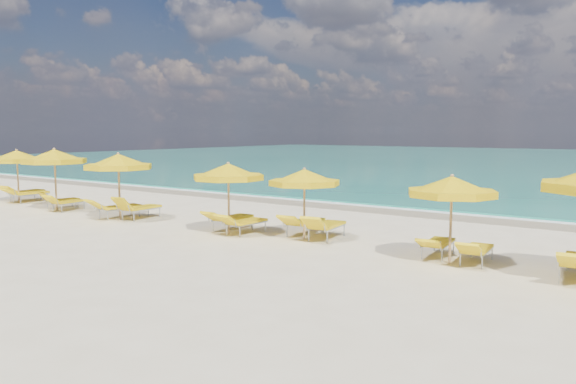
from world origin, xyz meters
The scene contains 23 objects.
ground_plane centered at (0.00, 0.00, 0.00)m, with size 120.00×120.00×0.00m, color beige.
ocean centered at (0.00, 48.00, 0.00)m, with size 120.00×80.00×0.30m, color #167F69.
wet_sand_band centered at (0.00, 7.40, 0.00)m, with size 120.00×2.60×0.01m, color tan.
foam_line centered at (0.00, 8.20, 0.00)m, with size 120.00×1.20×0.03m, color white.
whitecap_near centered at (-6.00, 17.00, 0.00)m, with size 14.00×0.36×0.05m, color white.
umbrella_0 centered at (-13.71, 0.02, 2.02)m, with size 2.63×2.63×2.37m.
umbrella_1 centered at (-10.00, -0.48, 2.14)m, with size 3.25×3.25×2.51m.
umbrella_2 centered at (-5.95, -0.54, 2.07)m, with size 3.10×3.10×2.42m.
umbrella_3 centered at (-0.93, -0.35, 1.91)m, with size 2.80×2.80×2.24m.
umbrella_4 centered at (1.44, 0.29, 1.81)m, with size 2.16×2.16×2.12m.
umbrella_5 centered at (5.99, -0.18, 1.85)m, with size 2.25×2.25×2.17m.
lounger_0_left centered at (-14.12, 0.60, 0.24)m, with size 0.94×2.06×0.79m.
lounger_0_right centered at (-13.36, 0.33, 0.23)m, with size 0.66×2.00×0.73m.
lounger_1_left centered at (-10.43, 0.04, 0.20)m, with size 0.67×1.61×0.77m.
lounger_1_right centered at (-9.58, -0.25, 0.21)m, with size 0.78×1.76×0.74m.
lounger_2_left centered at (-6.36, -0.29, 0.24)m, with size 0.91×2.04×0.80m.
lounger_2_right centered at (-5.53, 0.03, 0.24)m, with size 0.78×1.93×0.92m.
lounger_3_left centered at (-1.34, 0.24, 0.23)m, with size 0.65×1.93×0.74m.
lounger_3_right centered at (-0.53, -0.04, 0.22)m, with size 0.67×1.86×0.75m.
lounger_4_left centered at (1.07, 0.89, 0.24)m, with size 0.79×2.03×0.77m.
lounger_4_right centered at (1.96, 0.70, 0.24)m, with size 0.90×2.02×0.84m.
lounger_5_left centered at (5.48, 0.37, 0.21)m, with size 0.72×1.80×0.64m.
lounger_5_right centered at (6.51, 0.17, 0.20)m, with size 0.67×1.74×0.69m.
Camera 1 is at (10.50, -13.26, 3.19)m, focal length 35.00 mm.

